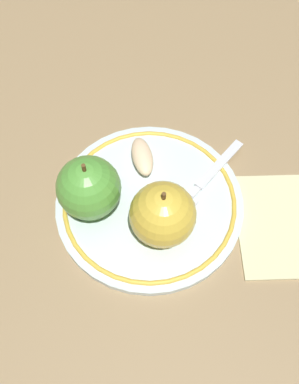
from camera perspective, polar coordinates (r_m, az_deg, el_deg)
name	(u,v)px	position (r m, az deg, el deg)	size (l,w,h in m)	color
ground_plane	(142,198)	(0.55, -0.95, -0.78)	(2.00, 2.00, 0.00)	#917751
plate	(150,202)	(0.54, 0.00, -1.38)	(0.24, 0.24, 0.01)	silver
apple_red_whole	(163,215)	(0.48, 1.78, -3.03)	(0.08, 0.08, 0.09)	gold
apple_second_whole	(89,188)	(0.51, -8.11, 0.55)	(0.08, 0.08, 0.09)	#539E39
apple_slice_front	(140,156)	(0.56, -1.29, 4.76)	(0.06, 0.03, 0.02)	beige
fork	(205,180)	(0.55, 7.36, 1.56)	(0.14, 0.12, 0.00)	silver
napkin_folded	(290,223)	(0.56, 18.20, -4.01)	(0.14, 0.13, 0.01)	beige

